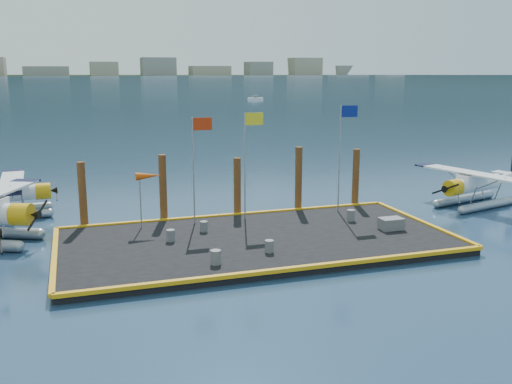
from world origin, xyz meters
TOP-DOWN VIEW (x-y plane):
  - ground at (0.00, 0.00)m, footprint 4000.00×4000.00m
  - dock at (0.00, 0.00)m, footprint 20.00×10.00m
  - dock_bumpers at (0.00, 0.00)m, footprint 20.25×10.25m
  - far_backdrop at (239.91, 1737.52)m, footprint 3050.00×2050.00m
  - seaplane_c at (-12.94, 10.36)m, footprint 7.74×8.53m
  - seaplane_d at (16.52, 3.76)m, footprint 8.14×8.78m
  - drum_0 at (-4.38, 0.77)m, footprint 0.43×0.43m
  - drum_1 at (-0.19, -2.49)m, footprint 0.42×0.42m
  - drum_2 at (6.24, 1.58)m, footprint 0.46×0.46m
  - drum_3 at (-3.05, -3.37)m, footprint 0.47×0.47m
  - drum_5 at (-2.38, 1.99)m, footprint 0.40×0.40m
  - crate at (7.51, -0.72)m, footprint 1.26×0.84m
  - flagpole_red at (-2.29, 3.80)m, footprint 1.14×0.08m
  - flagpole_yellow at (0.70, 3.80)m, footprint 1.14×0.08m
  - flagpole_blue at (6.70, 3.80)m, footprint 1.14×0.08m
  - windsock at (-5.03, 3.80)m, footprint 1.40×0.44m
  - piling_0 at (-8.50, 5.40)m, footprint 0.44×0.44m
  - piling_1 at (-4.00, 5.40)m, footprint 0.44×0.44m
  - piling_2 at (0.50, 5.40)m, footprint 0.44×0.44m
  - piling_3 at (4.50, 5.40)m, footprint 0.44×0.44m
  - piling_4 at (8.50, 5.40)m, footprint 0.44×0.44m

SIDE VIEW (x-z plane):
  - ground at x=0.00m, z-range 0.00..0.00m
  - dock at x=0.00m, z-range 0.00..0.40m
  - dock_bumpers at x=0.00m, z-range 0.40..0.58m
  - drum_5 at x=-2.38m, z-range 0.40..0.97m
  - drum_1 at x=-0.19m, z-range 0.40..1.00m
  - drum_0 at x=-4.38m, z-range 0.40..1.00m
  - crate at x=7.51m, z-range 0.40..1.03m
  - drum_2 at x=6.24m, z-range 0.40..1.05m
  - drum_3 at x=-3.05m, z-range 0.40..1.06m
  - seaplane_c at x=-12.94m, z-range -0.20..2.84m
  - seaplane_d at x=16.52m, z-range -0.20..2.92m
  - piling_2 at x=0.50m, z-range 0.00..3.80m
  - piling_0 at x=-8.50m, z-range 0.00..4.00m
  - piling_4 at x=8.50m, z-range 0.00..4.00m
  - piling_1 at x=-4.00m, z-range 0.00..4.20m
  - piling_3 at x=4.50m, z-range 0.00..4.30m
  - windsock at x=-5.03m, z-range 1.67..4.79m
  - flagpole_red at x=-2.29m, z-range 1.40..7.40m
  - flagpole_yellow at x=0.70m, z-range 1.41..7.61m
  - flagpole_blue at x=6.70m, z-range 1.44..7.94m
  - far_backdrop at x=239.91m, z-range -395.55..414.45m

